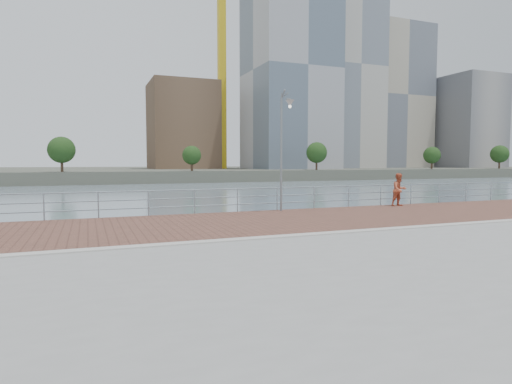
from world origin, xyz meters
name	(u,v)px	position (x,y,z in m)	size (l,w,h in m)	color
water	(279,301)	(0.00, 0.00, -2.00)	(400.00, 400.00, 0.00)	slate
seawall	(381,326)	(0.00, -5.00, -1.00)	(40.00, 24.00, 2.00)	gray
brick_lane	(241,222)	(0.00, 3.60, 0.01)	(40.00, 6.80, 0.02)	brown
curb	(280,237)	(0.00, 0.00, 0.03)	(40.00, 0.40, 0.06)	#B7B5AD
far_shore	(108,173)	(0.00, 122.50, -0.75)	(320.00, 95.00, 2.50)	#4C5142
guardrail	(216,198)	(0.00, 7.00, 0.69)	(39.06, 0.06, 1.13)	#8C9EA8
street_lamp	(285,130)	(3.06, 6.10, 3.86)	(0.40, 1.15, 5.44)	slate
bystander	(399,190)	(9.88, 6.29, 0.89)	(0.85, 0.66, 1.75)	#CA5D3B
tower_crane	(213,49)	(27.36, 104.00, 33.50)	(47.00, 2.00, 50.70)	gold
skyline	(229,89)	(32.41, 104.65, 23.01)	(233.00, 41.00, 62.97)	#ADA38E
shoreline_trees	(217,152)	(20.61, 77.00, 4.46)	(170.00, 5.03, 6.71)	#473323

